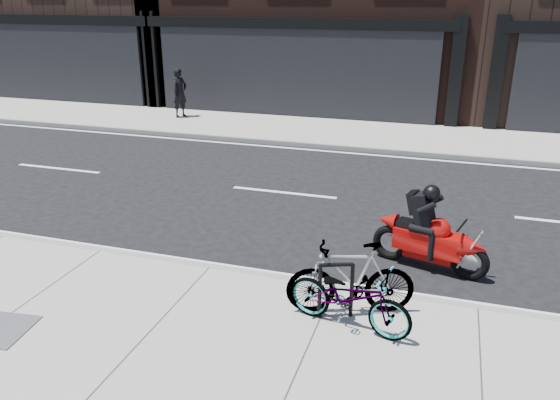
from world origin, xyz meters
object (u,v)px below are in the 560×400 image
(motorcycle, at_px, (435,237))
(bicycle_front, at_px, (349,297))
(bike_rack, at_px, (336,285))
(bicycle_rear, at_px, (351,278))
(pedestrian, at_px, (180,93))

(motorcycle, bearing_deg, bicycle_front, -98.30)
(bicycle_front, xyz_separation_m, motorcycle, (0.95, 2.20, 0.01))
(bike_rack, height_order, bicycle_rear, bicycle_rear)
(bike_rack, xyz_separation_m, bicycle_front, (0.21, -0.19, -0.03))
(bicycle_front, bearing_deg, bike_rack, 61.26)
(bicycle_front, height_order, motorcycle, motorcycle)
(bike_rack, distance_m, pedestrian, 13.37)
(bicycle_rear, bearing_deg, bike_rack, -62.27)
(bicycle_rear, height_order, motorcycle, motorcycle)
(bike_rack, relative_size, bicycle_front, 0.48)
(bicycle_front, bearing_deg, motorcycle, -11.14)
(bike_rack, bearing_deg, pedestrian, 125.74)
(bike_rack, distance_m, bicycle_front, 0.29)
(bicycle_rear, distance_m, motorcycle, 2.10)
(bicycle_rear, xyz_separation_m, motorcycle, (1.00, 1.85, -0.07))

